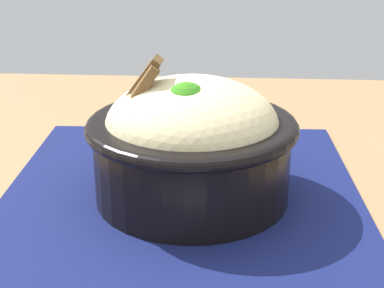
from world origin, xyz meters
name	(u,v)px	position (x,y,z in m)	size (l,w,h in m)	color
placemat	(178,228)	(-0.03, 0.02, 0.72)	(0.47, 0.32, 0.00)	#11194C
bowl	(192,141)	(-0.09, 0.03, 0.77)	(0.21, 0.21, 0.13)	black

